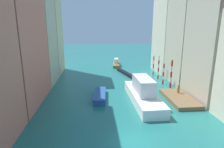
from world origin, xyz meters
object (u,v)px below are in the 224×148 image
(motorboat_1, at_px, (116,63))
(motorboat_0, at_px, (100,96))
(waterfront_dock, at_px, (179,98))
(mooring_pole_3, at_px, (153,65))
(mooring_pole_0, at_px, (171,73))
(mooring_pole_1, at_px, (163,73))
(gondola_black, at_px, (126,74))
(vaporetto_white, at_px, (143,93))
(mooring_pole_2, at_px, (159,67))
(person_on_dock, at_px, (179,89))

(motorboat_1, bearing_deg, motorboat_0, -102.15)
(waterfront_dock, height_order, mooring_pole_3, mooring_pole_3)
(mooring_pole_0, relative_size, mooring_pole_3, 1.18)
(mooring_pole_1, distance_m, mooring_pole_3, 6.77)
(mooring_pole_1, relative_size, gondola_black, 0.44)
(vaporetto_white, distance_m, motorboat_1, 26.02)
(mooring_pole_1, bearing_deg, mooring_pole_0, -77.54)
(waterfront_dock, xyz_separation_m, mooring_pole_2, (0.63, 11.93, 2.24))
(person_on_dock, distance_m, mooring_pole_2, 10.36)
(gondola_black, bearing_deg, vaporetto_white, -90.45)
(waterfront_dock, relative_size, motorboat_1, 1.08)
(waterfront_dock, bearing_deg, mooring_pole_2, 86.96)
(mooring_pole_1, distance_m, vaporetto_white, 10.22)
(waterfront_dock, height_order, vaporetto_white, vaporetto_white)
(mooring_pole_3, distance_m, motorboat_1, 13.18)
(waterfront_dock, bearing_deg, vaporetto_white, 179.90)
(vaporetto_white, xyz_separation_m, gondola_black, (0.12, 15.90, -1.01))
(mooring_pole_3, bearing_deg, gondola_black, 171.76)
(motorboat_0, bearing_deg, mooring_pole_2, 39.05)
(mooring_pole_0, bearing_deg, person_on_dock, -95.44)
(mooring_pole_2, relative_size, mooring_pole_3, 1.11)
(gondola_black, relative_size, motorboat_0, 1.50)
(vaporetto_white, distance_m, gondola_black, 15.93)
(waterfront_dock, distance_m, person_on_dock, 1.99)
(mooring_pole_2, xyz_separation_m, motorboat_0, (-12.47, -10.12, -2.08))
(waterfront_dock, height_order, mooring_pole_0, mooring_pole_0)
(mooring_pole_3, distance_m, vaporetto_white, 16.25)
(person_on_dock, height_order, vaporetto_white, vaporetto_white)
(waterfront_dock, distance_m, motorboat_0, 11.98)
(gondola_black, height_order, motorboat_0, motorboat_0)
(mooring_pole_1, xyz_separation_m, motorboat_1, (-7.03, 17.73, -1.43))
(mooring_pole_1, relative_size, motorboat_1, 0.58)
(waterfront_dock, relative_size, vaporetto_white, 0.63)
(person_on_dock, height_order, motorboat_1, person_on_dock)
(motorboat_0, relative_size, motorboat_1, 0.88)
(mooring_pole_3, relative_size, motorboat_1, 0.62)
(mooring_pole_0, height_order, motorboat_1, mooring_pole_0)
(mooring_pole_2, xyz_separation_m, gondola_black, (-6.07, 3.97, -2.26))
(motorboat_1, bearing_deg, gondola_black, -83.23)
(waterfront_dock, bearing_deg, person_on_dock, 72.26)
(mooring_pole_3, bearing_deg, motorboat_1, 123.14)
(person_on_dock, xyz_separation_m, mooring_pole_3, (-0.01, 13.39, 1.02))
(vaporetto_white, height_order, motorboat_1, vaporetto_white)
(mooring_pole_1, xyz_separation_m, motorboat_0, (-12.24, -6.46, -1.68))
(waterfront_dock, relative_size, mooring_pole_2, 1.57)
(vaporetto_white, bearing_deg, mooring_pole_1, 54.20)
(mooring_pole_0, bearing_deg, vaporetto_white, -137.90)
(mooring_pole_0, distance_m, mooring_pole_3, 9.19)
(gondola_black, bearing_deg, motorboat_1, 96.77)
(motorboat_1, bearing_deg, waterfront_dock, -75.69)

